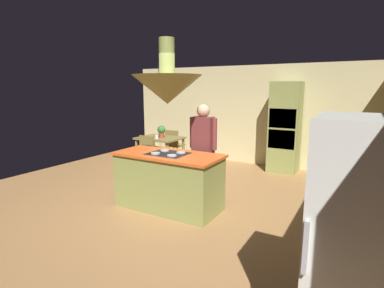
% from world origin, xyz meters
% --- Properties ---
extents(ground, '(8.16, 8.16, 0.00)m').
position_xyz_m(ground, '(0.00, 0.00, 0.00)').
color(ground, '#9E7042').
extents(wall_back, '(6.80, 0.10, 2.55)m').
position_xyz_m(wall_back, '(0.00, 3.45, 1.27)').
color(wall_back, beige).
rests_on(wall_back, ground).
extents(kitchen_island, '(1.76, 0.83, 0.95)m').
position_xyz_m(kitchen_island, '(0.00, -0.20, 0.47)').
color(kitchen_island, '#8C934C').
rests_on(kitchen_island, ground).
extents(counter_run_right, '(0.73, 2.39, 0.93)m').
position_xyz_m(counter_run_right, '(2.84, 0.60, 0.47)').
color(counter_run_right, '#8C934C').
rests_on(counter_run_right, ground).
extents(oven_tower, '(0.66, 0.62, 2.12)m').
position_xyz_m(oven_tower, '(1.10, 3.04, 1.06)').
color(oven_tower, '#8C934C').
rests_on(oven_tower, ground).
extents(refrigerator, '(0.72, 0.74, 1.80)m').
position_xyz_m(refrigerator, '(2.80, -1.90, 0.90)').
color(refrigerator, silver).
rests_on(refrigerator, ground).
extents(dining_table, '(1.07, 0.83, 0.76)m').
position_xyz_m(dining_table, '(-1.70, 1.90, 0.65)').
color(dining_table, olive).
rests_on(dining_table, ground).
extents(person_at_island, '(0.53, 0.23, 1.70)m').
position_xyz_m(person_at_island, '(0.28, 0.49, 0.98)').
color(person_at_island, tan).
rests_on(person_at_island, ground).
extents(range_hood, '(1.10, 1.10, 1.00)m').
position_xyz_m(range_hood, '(0.00, -0.20, 1.98)').
color(range_hood, '#8C934C').
extents(pendant_light_over_table, '(0.32, 0.32, 0.82)m').
position_xyz_m(pendant_light_over_table, '(-1.70, 1.90, 1.86)').
color(pendant_light_over_table, beige).
extents(chair_facing_island, '(0.40, 0.40, 0.87)m').
position_xyz_m(chair_facing_island, '(-1.70, 1.26, 0.50)').
color(chair_facing_island, olive).
rests_on(chair_facing_island, ground).
extents(chair_by_back_wall, '(0.40, 0.40, 0.87)m').
position_xyz_m(chair_by_back_wall, '(-1.70, 2.54, 0.50)').
color(chair_by_back_wall, olive).
rests_on(chair_by_back_wall, ground).
extents(potted_plant_on_table, '(0.20, 0.20, 0.30)m').
position_xyz_m(potted_plant_on_table, '(-1.64, 1.89, 0.93)').
color(potted_plant_on_table, '#99382D').
rests_on(potted_plant_on_table, dining_table).
extents(cup_on_table, '(0.07, 0.07, 0.09)m').
position_xyz_m(cup_on_table, '(-1.64, 1.69, 0.81)').
color(cup_on_table, white).
rests_on(cup_on_table, dining_table).
extents(canister_flour, '(0.11, 0.11, 0.18)m').
position_xyz_m(canister_flour, '(2.84, 0.01, 1.02)').
color(canister_flour, silver).
rests_on(canister_flour, counter_run_right).
extents(canister_sugar, '(0.12, 0.12, 0.15)m').
position_xyz_m(canister_sugar, '(2.84, 0.19, 1.00)').
color(canister_sugar, '#E0B78C').
rests_on(canister_sugar, counter_run_right).
extents(microwave_on_counter, '(0.46, 0.36, 0.28)m').
position_xyz_m(microwave_on_counter, '(2.84, 1.30, 1.07)').
color(microwave_on_counter, '#232326').
rests_on(microwave_on_counter, counter_run_right).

